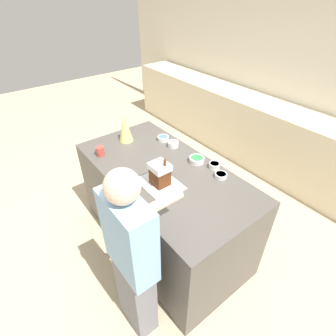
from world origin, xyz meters
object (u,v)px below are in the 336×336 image
Objects in this scene: decorative_tree at (125,128)px; mug at (100,151)px; candy_bowl_near_tray_left at (163,138)px; candy_bowl_front_corner at (221,175)px; candy_bowl_near_tray_right at (173,144)px; gingerbread_house at (160,174)px; person at (133,260)px; candy_bowl_beside_tree at (197,159)px; baking_tray at (160,184)px; candy_bowl_center_rear at (214,165)px.

decorative_tree is 0.37m from mug.
mug is (-0.14, -0.65, 0.02)m from candy_bowl_near_tray_left.
candy_bowl_near_tray_left is (0.23, 0.31, -0.12)m from decorative_tree.
candy_bowl_near_tray_right reaches higher than candy_bowl_front_corner.
decorative_tree is at bearing 169.58° from gingerbread_house.
person reaches higher than mug.
person reaches higher than candy_bowl_near_tray_left.
candy_bowl_near_tray_left is at bearing -179.74° from candy_bowl_beside_tree.
baking_tray is 3.12× the size of candy_bowl_near_tray_left.
decorative_tree is at bearing -157.78° from candy_bowl_center_rear.
gingerbread_house is 0.62m from candy_bowl_near_tray_right.
candy_bowl_front_corner is (0.13, -0.05, -0.01)m from candy_bowl_center_rear.
candy_bowl_near_tray_right is 0.35m from candy_bowl_beside_tree.
decorative_tree is 2.66× the size of candy_bowl_near_tray_right.
mug is (0.10, -0.34, -0.10)m from decorative_tree.
gingerbread_house is at bearing -48.73° from candy_bowl_near_tray_right.
mug is (-0.82, -0.72, 0.02)m from candy_bowl_center_rear.
gingerbread_house is at bearing -10.42° from decorative_tree.
gingerbread_house is 2.31× the size of candy_bowl_near_tray_right.
gingerbread_house is 0.16× the size of person.
candy_bowl_near_tray_right is 0.78× the size of candy_bowl_beside_tree.
candy_bowl_center_rear is 0.82× the size of candy_bowl_near_tray_left.
candy_bowl_near_tray_left is 0.52m from candy_bowl_beside_tree.
candy_bowl_center_rear reaches higher than candy_bowl_beside_tree.
candy_bowl_center_rear is 0.92× the size of candy_bowl_front_corner.
candy_bowl_near_tray_left is at bearing 141.19° from baking_tray.
candy_bowl_center_rear is 1.09m from mug.
mug is (-0.71, -0.19, 0.04)m from baking_tray.
gingerbread_house is 0.47m from candy_bowl_beside_tree.
candy_bowl_center_rear is at bearing 157.42° from candy_bowl_front_corner.
baking_tray is 0.53m from candy_bowl_front_corner.
decorative_tree is 0.19× the size of person.
candy_bowl_near_tray_left is at bearing 141.22° from gingerbread_house.
mug reaches higher than candy_bowl_near_tray_right.
candy_bowl_near_tray_left reaches higher than baking_tray.
person is (0.39, -0.52, -0.25)m from gingerbread_house.
mug is at bearing -114.80° from candy_bowl_near_tray_right.
candy_bowl_front_corner is at bearing 34.93° from mug.
gingerbread_house is 0.74m from candy_bowl_near_tray_left.
baking_tray is at bearing -83.22° from candy_bowl_beside_tree.
candy_bowl_near_tray_right is (-0.52, -0.06, 0.00)m from candy_bowl_center_rear.
candy_bowl_near_tray_left is at bearing -179.35° from candy_bowl_front_corner.
person is (0.28, -1.04, -0.17)m from candy_bowl_center_rear.
candy_bowl_near_tray_left reaches higher than candy_bowl_front_corner.
candy_bowl_beside_tree is (-0.30, -0.01, 0.01)m from candy_bowl_front_corner.
candy_bowl_near_tray_right is 1.28m from person.
candy_bowl_center_rear reaches higher than candy_bowl_near_tray_left.
candy_bowl_near_tray_right is at bearing 65.20° from mug.
person reaches higher than candy_bowl_front_corner.
baking_tray is 0.73m from candy_bowl_near_tray_left.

